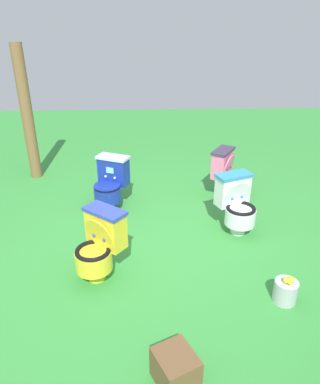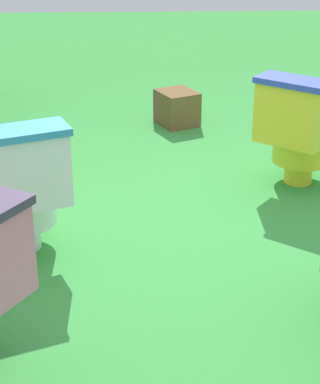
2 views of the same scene
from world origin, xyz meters
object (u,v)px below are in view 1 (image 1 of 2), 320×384
(toilet_white, at_px, (237,203))
(lemon_bucket, at_px, (285,291))
(small_crate, at_px, (175,369))
(toilet_blue, at_px, (110,183))
(toilet_yellow, at_px, (99,245))
(wooden_post, at_px, (27,114))
(toilet_pink, at_px, (228,174))

(toilet_white, bearing_deg, lemon_bucket, 76.21)
(toilet_white, height_order, small_crate, toilet_white)
(toilet_white, xyz_separation_m, small_crate, (2.07, -0.91, -0.24))
(toilet_blue, relative_size, small_crate, 2.37)
(toilet_yellow, height_order, wooden_post, wooden_post)
(toilet_yellow, distance_m, wooden_post, 3.07)
(lemon_bucket, bearing_deg, toilet_yellow, -104.57)
(toilet_pink, bearing_deg, toilet_yellow, -11.56)
(small_crate, xyz_separation_m, lemon_bucket, (-0.80, 1.10, -0.02))
(wooden_post, bearing_deg, toilet_blue, 49.61)
(lemon_bucket, bearing_deg, wooden_post, -134.76)
(toilet_pink, distance_m, lemon_bucket, 2.22)
(wooden_post, distance_m, small_crate, 4.51)
(toilet_white, xyz_separation_m, toilet_yellow, (0.82, -1.58, 0.00))
(toilet_white, relative_size, toilet_yellow, 1.00)
(toilet_blue, height_order, toilet_pink, same)
(toilet_yellow, xyz_separation_m, toilet_blue, (-1.50, -0.02, -0.00))
(toilet_yellow, bearing_deg, lemon_bucket, -156.14)
(toilet_blue, bearing_deg, toilet_pink, -147.32)
(toilet_blue, relative_size, lemon_bucket, 2.63)
(toilet_white, height_order, toilet_blue, same)
(toilet_pink, distance_m, small_crate, 3.18)
(toilet_pink, bearing_deg, toilet_blue, -49.32)
(toilet_blue, bearing_deg, small_crate, 128.22)
(wooden_post, xyz_separation_m, lemon_bucket, (3.12, 3.14, -0.94))
(toilet_white, relative_size, toilet_blue, 1.00)
(toilet_yellow, distance_m, small_crate, 1.44)
(toilet_pink, bearing_deg, small_crate, 13.65)
(toilet_white, xyz_separation_m, toilet_blue, (-0.68, -1.60, -0.00))
(toilet_white, height_order, lemon_bucket, toilet_white)
(toilet_pink, height_order, wooden_post, wooden_post)
(toilet_pink, xyz_separation_m, small_crate, (3.01, -1.01, -0.24))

